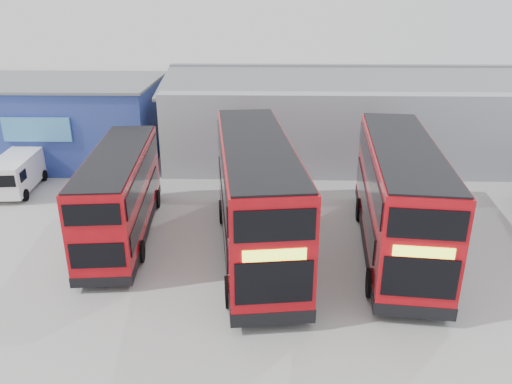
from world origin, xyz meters
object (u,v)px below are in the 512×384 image
double_decker_centre (256,198)px  double_decker_right (398,199)px  office_block (65,120)px  double_decker_left (121,196)px  maintenance_shed (396,114)px  panel_van (17,172)px

double_decker_centre → double_decker_right: bearing=-4.1°
office_block → double_decker_left: bearing=-59.3°
office_block → maintenance_shed: maintenance_shed is taller
office_block → double_decker_centre: office_block is taller
maintenance_shed → double_decker_centre: 17.28m
office_block → maintenance_shed: size_ratio=0.40×
office_block → double_decker_centre: bearing=-44.6°
maintenance_shed → double_decker_right: 14.70m
double_decker_centre → double_decker_right: (5.93, 0.30, -0.09)m
double_decker_left → double_decker_right: (11.94, -0.86, 0.36)m
office_block → double_decker_right: (18.75, -12.33, -0.24)m
maintenance_shed → double_decker_left: maintenance_shed is taller
double_decker_left → panel_van: double_decker_left is taller
double_decker_left → double_decker_right: 11.98m
maintenance_shed → office_block: bearing=-174.8°
double_decker_left → double_decker_centre: size_ratio=0.81×
double_decker_centre → office_block: bearing=128.4°
office_block → panel_van: size_ratio=2.66×
double_decker_centre → double_decker_left: bearing=162.0°
double_decker_centre → double_decker_right: double_decker_centre is taller
maintenance_shed → double_decker_left: 20.32m
maintenance_shed → double_decker_right: maintenance_shed is taller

